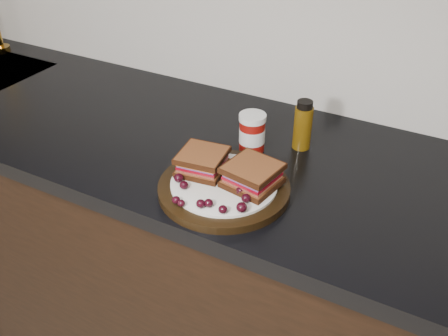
# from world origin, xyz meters

# --- Properties ---
(base_cabinets) EXTENTS (3.96, 0.58, 0.86)m
(base_cabinets) POSITION_xyz_m (0.00, 1.70, 0.43)
(base_cabinets) COLOR black
(base_cabinets) RESTS_ON ground_plane
(countertop) EXTENTS (3.98, 0.60, 0.04)m
(countertop) POSITION_xyz_m (0.00, 1.70, 0.88)
(countertop) COLOR black
(countertop) RESTS_ON base_cabinets
(plate) EXTENTS (0.28, 0.28, 0.02)m
(plate) POSITION_xyz_m (0.02, 1.55, 0.91)
(plate) COLOR black
(plate) RESTS_ON countertop
(sandwich_left) EXTENTS (0.11, 0.11, 0.04)m
(sandwich_left) POSITION_xyz_m (-0.04, 1.57, 0.95)
(sandwich_left) COLOR brown
(sandwich_left) RESTS_ON plate
(sandwich_right) EXTENTS (0.12, 0.12, 0.05)m
(sandwich_right) POSITION_xyz_m (0.08, 1.57, 0.95)
(sandwich_right) COLOR brown
(sandwich_right) RESTS_ON plate
(grape_0) EXTENTS (0.02, 0.02, 0.02)m
(grape_0) POSITION_xyz_m (-0.06, 1.50, 0.93)
(grape_0) COLOR black
(grape_0) RESTS_ON plate
(grape_1) EXTENTS (0.02, 0.02, 0.02)m
(grape_1) POSITION_xyz_m (-0.04, 1.49, 0.93)
(grape_1) COLOR black
(grape_1) RESTS_ON plate
(grape_2) EXTENTS (0.02, 0.02, 0.02)m
(grape_2) POSITION_xyz_m (-0.03, 1.44, 0.93)
(grape_2) COLOR black
(grape_2) RESTS_ON plate
(grape_3) EXTENTS (0.02, 0.02, 0.01)m
(grape_3) POSITION_xyz_m (-0.02, 1.44, 0.93)
(grape_3) COLOR black
(grape_3) RESTS_ON plate
(grape_4) EXTENTS (0.02, 0.02, 0.02)m
(grape_4) POSITION_xyz_m (0.02, 1.45, 0.93)
(grape_4) COLOR black
(grape_4) RESTS_ON plate
(grape_5) EXTENTS (0.02, 0.02, 0.02)m
(grape_5) POSITION_xyz_m (0.03, 1.46, 0.93)
(grape_5) COLOR black
(grape_5) RESTS_ON plate
(grape_6) EXTENTS (0.02, 0.02, 0.02)m
(grape_6) POSITION_xyz_m (0.07, 1.46, 0.93)
(grape_6) COLOR black
(grape_6) RESTS_ON plate
(grape_7) EXTENTS (0.02, 0.02, 0.02)m
(grape_7) POSITION_xyz_m (0.10, 1.48, 0.93)
(grape_7) COLOR black
(grape_7) RESTS_ON plate
(grape_8) EXTENTS (0.02, 0.02, 0.02)m
(grape_8) POSITION_xyz_m (0.09, 1.51, 0.93)
(grape_8) COLOR black
(grape_8) RESTS_ON plate
(grape_9) EXTENTS (0.02, 0.02, 0.02)m
(grape_9) POSITION_xyz_m (0.07, 1.53, 0.93)
(grape_9) COLOR black
(grape_9) RESTS_ON plate
(grape_10) EXTENTS (0.02, 0.02, 0.02)m
(grape_10) POSITION_xyz_m (0.10, 1.57, 0.93)
(grape_10) COLOR black
(grape_10) RESTS_ON plate
(grape_11) EXTENTS (0.02, 0.02, 0.02)m
(grape_11) POSITION_xyz_m (0.08, 1.57, 0.93)
(grape_11) COLOR black
(grape_11) RESTS_ON plate
(grape_12) EXTENTS (0.02, 0.02, 0.02)m
(grape_12) POSITION_xyz_m (0.08, 1.59, 0.93)
(grape_12) COLOR black
(grape_12) RESTS_ON plate
(grape_13) EXTENTS (0.02, 0.02, 0.01)m
(grape_13) POSITION_xyz_m (-0.04, 1.59, 0.93)
(grape_13) COLOR black
(grape_13) RESTS_ON plate
(grape_14) EXTENTS (0.02, 0.02, 0.02)m
(grape_14) POSITION_xyz_m (-0.07, 1.56, 0.93)
(grape_14) COLOR black
(grape_14) RESTS_ON plate
(grape_15) EXTENTS (0.02, 0.02, 0.02)m
(grape_15) POSITION_xyz_m (-0.05, 1.54, 0.93)
(grape_15) COLOR black
(grape_15) RESTS_ON plate
(grape_16) EXTENTS (0.02, 0.02, 0.02)m
(grape_16) POSITION_xyz_m (-0.05, 1.59, 0.93)
(grape_16) COLOR black
(grape_16) RESTS_ON plate
(grape_17) EXTENTS (0.02, 0.02, 0.02)m
(grape_17) POSITION_xyz_m (-0.04, 1.57, 0.93)
(grape_17) COLOR black
(grape_17) RESTS_ON plate
(grape_18) EXTENTS (0.02, 0.02, 0.02)m
(grape_18) POSITION_xyz_m (-0.07, 1.55, 0.93)
(grape_18) COLOR black
(grape_18) RESTS_ON plate
(condiment_jar) EXTENTS (0.08, 0.08, 0.09)m
(condiment_jar) POSITION_xyz_m (-0.00, 1.73, 0.95)
(condiment_jar) COLOR maroon
(condiment_jar) RESTS_ON countertop
(oil_bottle) EXTENTS (0.05, 0.05, 0.12)m
(oil_bottle) POSITION_xyz_m (0.10, 1.80, 0.96)
(oil_bottle) COLOR #523708
(oil_bottle) RESTS_ON countertop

